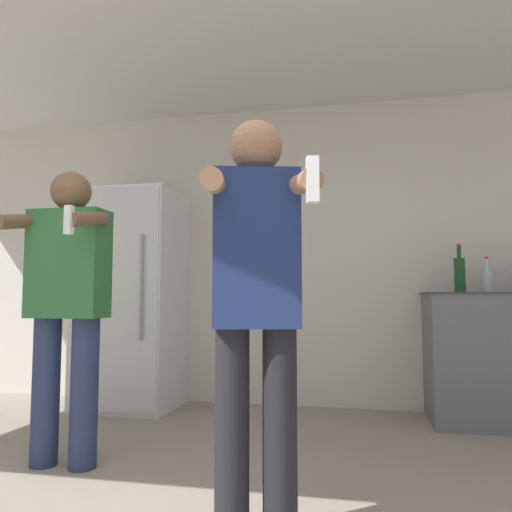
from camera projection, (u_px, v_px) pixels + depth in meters
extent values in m
cube|color=beige|center=(268.00, 254.00, 4.32)|extent=(7.00, 0.06, 2.55)
cube|color=silver|center=(217.00, 5.00, 2.86)|extent=(7.00, 3.68, 0.05)
cube|color=white|center=(132.00, 298.00, 4.16)|extent=(0.77, 0.67, 1.78)
cube|color=silver|center=(113.00, 299.00, 3.83)|extent=(0.74, 0.01, 1.71)
cylinder|color=#99999E|center=(141.00, 287.00, 3.76)|extent=(0.02, 0.02, 0.80)
cylinder|color=silver|center=(487.00, 282.00, 3.62)|extent=(0.07, 0.07, 0.16)
cylinder|color=silver|center=(487.00, 264.00, 3.63)|extent=(0.02, 0.02, 0.09)
sphere|color=maroon|center=(486.00, 258.00, 3.63)|extent=(0.03, 0.03, 0.03)
cylinder|color=#194723|center=(460.00, 275.00, 3.66)|extent=(0.08, 0.08, 0.25)
cylinder|color=#194723|center=(459.00, 252.00, 3.68)|extent=(0.03, 0.03, 0.09)
sphere|color=maroon|center=(459.00, 246.00, 3.68)|extent=(0.03, 0.03, 0.03)
cylinder|color=black|center=(232.00, 436.00, 1.83)|extent=(0.13, 0.13, 0.79)
cylinder|color=black|center=(280.00, 435.00, 1.84)|extent=(0.13, 0.13, 0.79)
cube|color=navy|center=(256.00, 249.00, 1.89)|extent=(0.36, 0.27, 0.59)
sphere|color=#9E7051|center=(256.00, 147.00, 1.92)|extent=(0.20, 0.20, 0.20)
cylinder|color=#9E7051|center=(214.00, 182.00, 1.70)|extent=(0.18, 0.42, 0.14)
cylinder|color=#9E7051|center=(303.00, 183.00, 1.71)|extent=(0.18, 0.42, 0.14)
cube|color=white|center=(312.00, 180.00, 1.51)|extent=(0.04, 0.04, 0.14)
cylinder|color=navy|center=(46.00, 391.00, 2.71)|extent=(0.15, 0.15, 0.79)
cylinder|color=navy|center=(84.00, 392.00, 2.66)|extent=(0.15, 0.15, 0.79)
cube|color=#2D6B38|center=(69.00, 264.00, 2.74)|extent=(0.42, 0.21, 0.59)
sphere|color=brown|center=(71.00, 191.00, 2.77)|extent=(0.22, 0.22, 0.22)
cylinder|color=brown|center=(19.00, 221.00, 2.64)|extent=(0.08, 0.35, 0.13)
cylinder|color=brown|center=(87.00, 219.00, 2.56)|extent=(0.08, 0.35, 0.13)
cube|color=white|center=(69.00, 220.00, 2.40)|extent=(0.04, 0.04, 0.14)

